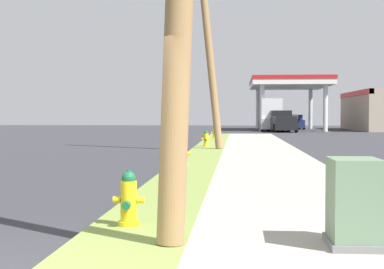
{
  "coord_description": "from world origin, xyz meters",
  "views": [
    {
      "loc": [
        1.98,
        -5.38,
        1.62
      ],
      "look_at": [
        0.6,
        12.55,
        0.99
      ],
      "focal_mm": 54.88,
      "sensor_mm": 36.0,
      "label": 1
    }
  ],
  "objects_px": {
    "car_navy_by_near_pump": "(294,122)",
    "utility_cabinet": "(354,206)",
    "truck_black_on_apron": "(282,122)",
    "truck_silver_at_far_bay": "(272,116)",
    "fire_hydrant_nearest": "(129,201)",
    "truck_white_at_forecourt": "(272,120)",
    "utility_pole_midground": "(208,37)",
    "fire_hydrant_fourth": "(215,133)",
    "fire_hydrant_second": "(183,154)",
    "fire_hydrant_fifth": "(218,129)",
    "fire_hydrant_third": "(206,139)"
  },
  "relations": [
    {
      "from": "fire_hydrant_nearest",
      "to": "utility_pole_midground",
      "type": "relative_size",
      "value": 0.08
    },
    {
      "from": "utility_cabinet",
      "to": "truck_black_on_apron",
      "type": "height_order",
      "value": "truck_black_on_apron"
    },
    {
      "from": "car_navy_by_near_pump",
      "to": "truck_black_on_apron",
      "type": "relative_size",
      "value": 0.82
    },
    {
      "from": "utility_cabinet",
      "to": "truck_white_at_forecourt",
      "type": "relative_size",
      "value": 0.18
    },
    {
      "from": "fire_hydrant_nearest",
      "to": "fire_hydrant_third",
      "type": "relative_size",
      "value": 1.0
    },
    {
      "from": "truck_silver_at_far_bay",
      "to": "fire_hydrant_nearest",
      "type": "bearing_deg",
      "value": -95.54
    },
    {
      "from": "fire_hydrant_nearest",
      "to": "utility_pole_midground",
      "type": "xyz_separation_m",
      "value": [
        0.17,
        17.86,
        4.55
      ]
    },
    {
      "from": "fire_hydrant_second",
      "to": "fire_hydrant_third",
      "type": "relative_size",
      "value": 1.0
    },
    {
      "from": "utility_cabinet",
      "to": "car_navy_by_near_pump",
      "type": "relative_size",
      "value": 0.22
    },
    {
      "from": "fire_hydrant_nearest",
      "to": "truck_black_on_apron",
      "type": "relative_size",
      "value": 0.13
    },
    {
      "from": "fire_hydrant_second",
      "to": "truck_silver_at_far_bay",
      "type": "height_order",
      "value": "truck_silver_at_far_bay"
    },
    {
      "from": "utility_pole_midground",
      "to": "truck_black_on_apron",
      "type": "height_order",
      "value": "utility_pole_midground"
    },
    {
      "from": "car_navy_by_near_pump",
      "to": "truck_white_at_forecourt",
      "type": "distance_m",
      "value": 4.18
    },
    {
      "from": "fire_hydrant_third",
      "to": "fire_hydrant_fourth",
      "type": "relative_size",
      "value": 1.0
    },
    {
      "from": "car_navy_by_near_pump",
      "to": "fire_hydrant_third",
      "type": "bearing_deg",
      "value": -101.6
    },
    {
      "from": "fire_hydrant_second",
      "to": "fire_hydrant_fourth",
      "type": "distance_m",
      "value": 19.89
    },
    {
      "from": "fire_hydrant_third",
      "to": "truck_white_at_forecourt",
      "type": "xyz_separation_m",
      "value": [
        5.47,
        40.71,
        0.47
      ]
    },
    {
      "from": "fire_hydrant_fifth",
      "to": "utility_cabinet",
      "type": "bearing_deg",
      "value": -85.86
    },
    {
      "from": "fire_hydrant_fourth",
      "to": "truck_black_on_apron",
      "type": "distance_m",
      "value": 18.18
    },
    {
      "from": "car_navy_by_near_pump",
      "to": "truck_silver_at_far_bay",
      "type": "height_order",
      "value": "truck_silver_at_far_bay"
    },
    {
      "from": "truck_white_at_forecourt",
      "to": "fire_hydrant_third",
      "type": "bearing_deg",
      "value": -97.66
    },
    {
      "from": "fire_hydrant_third",
      "to": "car_navy_by_near_pump",
      "type": "relative_size",
      "value": 0.16
    },
    {
      "from": "utility_pole_midground",
      "to": "truck_silver_at_far_bay",
      "type": "distance_m",
      "value": 32.53
    },
    {
      "from": "fire_hydrant_fourth",
      "to": "fire_hydrant_fifth",
      "type": "height_order",
      "value": "same"
    },
    {
      "from": "utility_pole_midground",
      "to": "truck_black_on_apron",
      "type": "bearing_deg",
      "value": 79.35
    },
    {
      "from": "fire_hydrant_nearest",
      "to": "fire_hydrant_third",
      "type": "bearing_deg",
      "value": 89.99
    },
    {
      "from": "car_navy_by_near_pump",
      "to": "truck_black_on_apron",
      "type": "bearing_deg",
      "value": -101.35
    },
    {
      "from": "utility_pole_midground",
      "to": "fire_hydrant_fifth",
      "type": "bearing_deg",
      "value": 90.6
    },
    {
      "from": "fire_hydrant_fifth",
      "to": "utility_cabinet",
      "type": "height_order",
      "value": "utility_cabinet"
    },
    {
      "from": "truck_white_at_forecourt",
      "to": "truck_black_on_apron",
      "type": "relative_size",
      "value": 0.99
    },
    {
      "from": "fire_hydrant_nearest",
      "to": "fire_hydrant_second",
      "type": "distance_m",
      "value": 9.26
    },
    {
      "from": "fire_hydrant_fourth",
      "to": "fire_hydrant_second",
      "type": "bearing_deg",
      "value": -90.46
    },
    {
      "from": "truck_white_at_forecourt",
      "to": "truck_silver_at_far_bay",
      "type": "xyz_separation_m",
      "value": [
        -0.64,
        -10.54,
        0.57
      ]
    },
    {
      "from": "fire_hydrant_fifth",
      "to": "fire_hydrant_nearest",
      "type": "bearing_deg",
      "value": -89.94
    },
    {
      "from": "utility_cabinet",
      "to": "truck_silver_at_far_bay",
      "type": "relative_size",
      "value": 0.15
    },
    {
      "from": "fire_hydrant_nearest",
      "to": "car_navy_by_near_pump",
      "type": "height_order",
      "value": "car_navy_by_near_pump"
    },
    {
      "from": "fire_hydrant_nearest",
      "to": "truck_white_at_forecourt",
      "type": "bearing_deg",
      "value": 84.82
    },
    {
      "from": "utility_pole_midground",
      "to": "utility_cabinet",
      "type": "relative_size",
      "value": 9.61
    },
    {
      "from": "utility_pole_midground",
      "to": "truck_silver_at_far_bay",
      "type": "xyz_separation_m",
      "value": [
        4.66,
        32.0,
        -3.51
      ]
    },
    {
      "from": "truck_white_at_forecourt",
      "to": "truck_silver_at_far_bay",
      "type": "height_order",
      "value": "truck_silver_at_far_bay"
    },
    {
      "from": "fire_hydrant_fifth",
      "to": "car_navy_by_near_pump",
      "type": "relative_size",
      "value": 0.16
    },
    {
      "from": "utility_pole_midground",
      "to": "car_navy_by_near_pump",
      "type": "bearing_deg",
      "value": 79.17
    },
    {
      "from": "car_navy_by_near_pump",
      "to": "utility_cabinet",
      "type": "bearing_deg",
      "value": -94.79
    },
    {
      "from": "fire_hydrant_second",
      "to": "truck_white_at_forecourt",
      "type": "xyz_separation_m",
      "value": [
        5.59,
        51.14,
        0.47
      ]
    },
    {
      "from": "fire_hydrant_fifth",
      "to": "truck_silver_at_far_bay",
      "type": "bearing_deg",
      "value": 67.9
    },
    {
      "from": "truck_black_on_apron",
      "to": "truck_silver_at_far_bay",
      "type": "distance_m",
      "value": 3.52
    },
    {
      "from": "fire_hydrant_nearest",
      "to": "utility_pole_midground",
      "type": "bearing_deg",
      "value": 89.45
    },
    {
      "from": "fire_hydrant_third",
      "to": "fire_hydrant_fourth",
      "type": "height_order",
      "value": "same"
    },
    {
      "from": "fire_hydrant_fifth",
      "to": "utility_cabinet",
      "type": "relative_size",
      "value": 0.75
    },
    {
      "from": "truck_silver_at_far_bay",
      "to": "truck_white_at_forecourt",
      "type": "bearing_deg",
      "value": 86.52
    }
  ]
}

